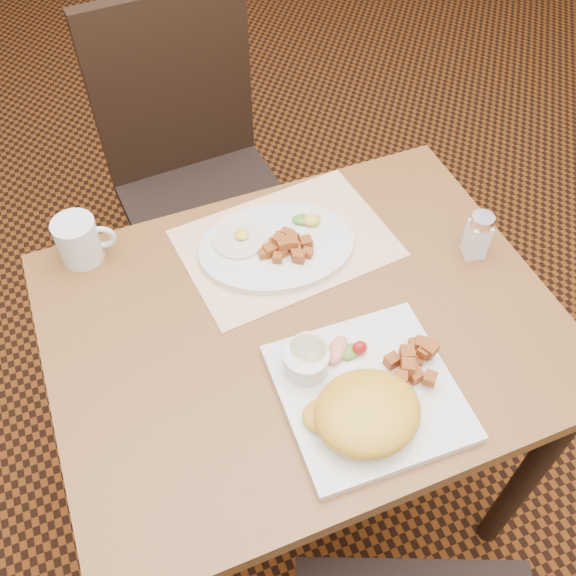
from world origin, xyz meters
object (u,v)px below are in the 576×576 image
(chair_far, at_px, (196,168))
(plate_oval, at_px, (277,247))
(table, at_px, (303,354))
(coffee_mug, at_px, (79,240))
(plate_square, at_px, (368,392))
(salt_shaker, at_px, (478,235))

(chair_far, distance_m, plate_oval, 0.58)
(table, relative_size, chair_far, 0.93)
(chair_far, relative_size, coffee_mug, 8.69)
(plate_square, bearing_deg, coffee_mug, 127.97)
(plate_square, bearing_deg, salt_shaker, 31.97)
(table, xyz_separation_m, plate_square, (0.04, -0.18, 0.12))
(chair_far, relative_size, plate_oval, 3.19)
(chair_far, distance_m, salt_shaker, 0.83)
(table, relative_size, plate_oval, 2.96)
(plate_oval, bearing_deg, salt_shaker, -23.03)
(plate_square, bearing_deg, plate_oval, 93.56)
(plate_oval, xyz_separation_m, coffee_mug, (-0.35, 0.12, 0.03))
(salt_shaker, bearing_deg, chair_far, 118.76)
(table, height_order, chair_far, chair_far)
(salt_shaker, bearing_deg, plate_oval, 156.97)
(plate_oval, bearing_deg, table, -95.33)
(plate_square, distance_m, plate_oval, 0.35)
(chair_far, height_order, coffee_mug, chair_far)
(chair_far, relative_size, plate_square, 3.46)
(plate_oval, relative_size, salt_shaker, 3.05)
(plate_oval, height_order, salt_shaker, salt_shaker)
(chair_far, bearing_deg, plate_square, 89.64)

